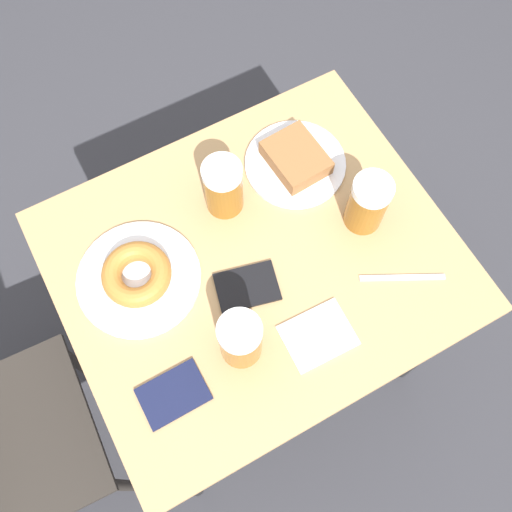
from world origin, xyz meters
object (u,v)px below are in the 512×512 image
object	(u,v)px
fork	(402,278)
passport_near_edge	(173,394)
plate_with_cake	(296,161)
beer_mug_right	(368,203)
napkin_folded	(318,335)
plate_with_donut	(138,276)
beer_mug_left	(223,187)
beer_mug_center	(240,339)
passport_far_edge	(247,287)

from	to	relation	value
fork	passport_near_edge	world-z (taller)	passport_near_edge
plate_with_cake	beer_mug_right	bearing A→B (deg)	-162.44
napkin_folded	plate_with_donut	bearing A→B (deg)	43.12
plate_with_donut	beer_mug_left	size ratio (longest dim) A/B	1.82
beer_mug_center	fork	world-z (taller)	beer_mug_center
passport_near_edge	passport_far_edge	bearing A→B (deg)	-61.46
passport_far_edge	beer_mug_left	bearing A→B (deg)	-14.61
beer_mug_right	passport_far_edge	size ratio (longest dim) A/B	0.98
plate_with_donut	napkin_folded	distance (m)	0.38
beer_mug_center	plate_with_cake	bearing A→B (deg)	-44.36
napkin_folded	passport_near_edge	distance (m)	0.30
fork	passport_far_edge	xyz separation A→B (m)	(0.14, 0.29, 0.00)
beer_mug_center	beer_mug_right	distance (m)	0.38
beer_mug_right	passport_near_edge	distance (m)	0.54
passport_far_edge	fork	bearing A→B (deg)	-115.08
napkin_folded	passport_far_edge	world-z (taller)	passport_far_edge
napkin_folded	passport_near_edge	xyz separation A→B (m)	(0.03, 0.30, 0.00)
beer_mug_right	fork	world-z (taller)	beer_mug_right
napkin_folded	passport_near_edge	size ratio (longest dim) A/B	1.09
plate_with_donut	beer_mug_right	xyz separation A→B (m)	(-0.10, -0.48, 0.05)
beer_mug_center	napkin_folded	distance (m)	0.17
passport_far_edge	plate_with_donut	bearing A→B (deg)	56.74
beer_mug_right	beer_mug_left	bearing A→B (deg)	53.97
plate_with_cake	passport_far_edge	xyz separation A→B (m)	(-0.20, 0.23, -0.01)
plate_with_cake	napkin_folded	bearing A→B (deg)	156.33
napkin_folded	passport_far_edge	size ratio (longest dim) A/B	0.96
plate_with_cake	napkin_folded	size ratio (longest dim) A/B	1.64
fork	passport_near_edge	xyz separation A→B (m)	(0.01, 0.52, 0.00)
fork	passport_near_edge	size ratio (longest dim) A/B	1.28
passport_near_edge	napkin_folded	bearing A→B (deg)	-96.45
beer_mug_center	passport_far_edge	bearing A→B (deg)	-33.55
beer_mug_center	napkin_folded	bearing A→B (deg)	-109.23
passport_far_edge	beer_mug_center	bearing A→B (deg)	146.45
plate_with_cake	beer_mug_left	size ratio (longest dim) A/B	1.61
beer_mug_right	passport_near_edge	bearing A→B (deg)	105.35
plate_with_cake	plate_with_donut	world-z (taller)	plate_with_donut
beer_mug_left	plate_with_donut	bearing A→B (deg)	106.91
plate_with_cake	passport_near_edge	bearing A→B (deg)	125.48
napkin_folded	passport_far_edge	distance (m)	0.17
beer_mug_right	beer_mug_center	bearing A→B (deg)	109.10
beer_mug_right	passport_near_edge	size ratio (longest dim) A/B	1.11
plate_with_donut	fork	xyz separation A→B (m)	(-0.26, -0.48, -0.02)
passport_near_edge	plate_with_cake	bearing A→B (deg)	-54.52
plate_with_cake	napkin_folded	distance (m)	0.39
beer_mug_left	napkin_folded	size ratio (longest dim) A/B	1.02
plate_with_cake	beer_mug_center	size ratio (longest dim) A/B	1.61
beer_mug_center	fork	bearing A→B (deg)	-94.72
beer_mug_left	passport_far_edge	world-z (taller)	beer_mug_left
plate_with_donut	passport_far_edge	distance (m)	0.22
plate_with_donut	beer_mug_center	size ratio (longest dim) A/B	1.82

